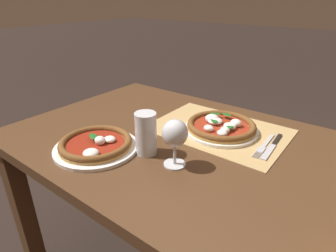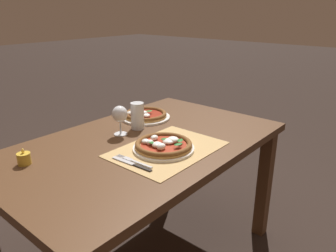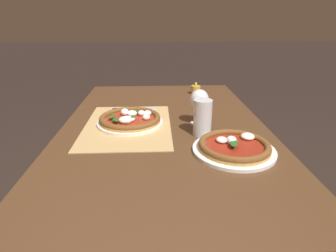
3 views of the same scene
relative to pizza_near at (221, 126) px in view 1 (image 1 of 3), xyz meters
The scene contains 8 objects.
dining_table 0.19m from the pizza_near, 84.24° to the left, with size 1.43×0.88×0.74m.
paper_placemat 0.03m from the pizza_near, 28.48° to the right, with size 0.52×0.37×0.00m, color tan.
pizza_near is the anchor object (origin of this frame).
pizza_far 0.48m from the pizza_near, 54.07° to the left, with size 0.29×0.29×0.05m.
wine_glass 0.31m from the pizza_near, 89.03° to the left, with size 0.08×0.08×0.16m.
pint_glass 0.32m from the pizza_near, 66.90° to the left, with size 0.07×0.07×0.15m.
fork 0.18m from the pizza_near, behind, with size 0.02×0.20×0.00m.
knife 0.20m from the pizza_near, behind, with size 0.03×0.22×0.01m.
Camera 1 is at (-0.45, 0.76, 1.23)m, focal length 30.00 mm.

